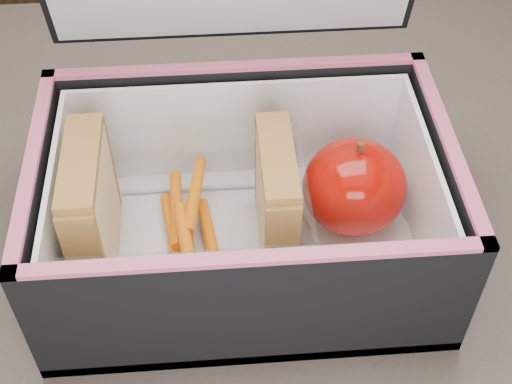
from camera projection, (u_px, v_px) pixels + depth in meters
kitchen_table at (251, 312)px, 0.66m from camera, size 1.20×0.80×0.75m
lunch_bag at (244, 195)px, 0.55m from camera, size 0.31×0.26×0.31m
plastic_tub at (186, 218)px, 0.55m from camera, size 0.19×0.13×0.08m
sandwich_left at (91, 208)px, 0.54m from camera, size 0.03×0.10×0.11m
sandwich_right at (276, 200)px, 0.55m from camera, size 0.03×0.09×0.10m
carrot_sticks at (188, 226)px, 0.57m from camera, size 0.05×0.13×0.03m
paper_napkin at (355, 222)px, 0.60m from camera, size 0.10×0.10×0.01m
red_apple at (354, 187)px, 0.57m from camera, size 0.09×0.09×0.09m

